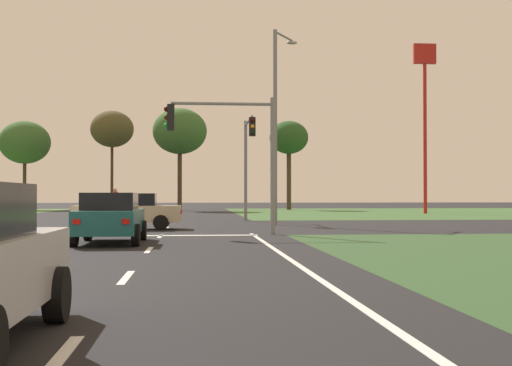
{
  "coord_description": "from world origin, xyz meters",
  "views": [
    {
      "loc": [
        4.69,
        -1.51,
        1.46
      ],
      "look_at": [
        7.87,
        33.1,
        2.08
      ],
      "focal_mm": 47.48,
      "sensor_mm": 36.0,
      "label": 1
    }
  ],
  "objects_px": {
    "car_beige_third": "(128,211)",
    "treeline_fifth": "(289,138)",
    "car_black_near": "(114,203)",
    "fastfood_pole_sign": "(425,92)",
    "treeline_fourth": "(180,132)",
    "traffic_signal_far_right": "(248,150)",
    "street_lamp_second": "(277,116)",
    "pedestrian_at_median": "(115,199)",
    "treeline_third": "(112,129)",
    "treeline_second": "(25,143)",
    "car_teal_fourth": "(110,217)",
    "traffic_signal_near_right": "(232,140)"
  },
  "relations": [
    {
      "from": "fastfood_pole_sign",
      "to": "street_lamp_second",
      "type": "bearing_deg",
      "value": -126.78
    },
    {
      "from": "traffic_signal_far_right",
      "to": "pedestrian_at_median",
      "type": "bearing_deg",
      "value": 147.42
    },
    {
      "from": "treeline_third",
      "to": "treeline_second",
      "type": "bearing_deg",
      "value": 174.07
    },
    {
      "from": "car_black_near",
      "to": "treeline_fourth",
      "type": "height_order",
      "value": "treeline_fourth"
    },
    {
      "from": "car_black_near",
      "to": "treeline_second",
      "type": "height_order",
      "value": "treeline_second"
    },
    {
      "from": "pedestrian_at_median",
      "to": "car_black_near",
      "type": "bearing_deg",
      "value": -117.57
    },
    {
      "from": "pedestrian_at_median",
      "to": "traffic_signal_near_right",
      "type": "bearing_deg",
      "value": 76.0
    },
    {
      "from": "fastfood_pole_sign",
      "to": "treeline_fifth",
      "type": "distance_m",
      "value": 17.75
    },
    {
      "from": "treeline_fifth",
      "to": "car_beige_third",
      "type": "bearing_deg",
      "value": -107.87
    },
    {
      "from": "car_teal_fourth",
      "to": "treeline_second",
      "type": "relative_size",
      "value": 0.46
    },
    {
      "from": "fastfood_pole_sign",
      "to": "treeline_second",
      "type": "distance_m",
      "value": 39.63
    },
    {
      "from": "traffic_signal_far_right",
      "to": "fastfood_pole_sign",
      "type": "xyz_separation_m",
      "value": [
        15.34,
        15.63,
        5.78
      ]
    },
    {
      "from": "traffic_signal_near_right",
      "to": "street_lamp_second",
      "type": "relative_size",
      "value": 0.53
    },
    {
      "from": "car_beige_third",
      "to": "street_lamp_second",
      "type": "distance_m",
      "value": 9.13
    },
    {
      "from": "fastfood_pole_sign",
      "to": "treeline_fourth",
      "type": "height_order",
      "value": "fastfood_pole_sign"
    },
    {
      "from": "car_beige_third",
      "to": "traffic_signal_far_right",
      "type": "relative_size",
      "value": 0.8
    },
    {
      "from": "pedestrian_at_median",
      "to": "treeline_third",
      "type": "distance_m",
      "value": 28.74
    },
    {
      "from": "traffic_signal_far_right",
      "to": "treeline_third",
      "type": "xyz_separation_m",
      "value": [
        -11.14,
        32.58,
        4.18
      ]
    },
    {
      "from": "street_lamp_second",
      "to": "traffic_signal_near_right",
      "type": "bearing_deg",
      "value": -108.22
    },
    {
      "from": "treeline_third",
      "to": "street_lamp_second",
      "type": "bearing_deg",
      "value": -71.08
    },
    {
      "from": "street_lamp_second",
      "to": "treeline_second",
      "type": "distance_m",
      "value": 42.45
    },
    {
      "from": "fastfood_pole_sign",
      "to": "treeline_third",
      "type": "relative_size",
      "value": 1.35
    },
    {
      "from": "car_teal_fourth",
      "to": "traffic_signal_far_right",
      "type": "distance_m",
      "value": 16.84
    },
    {
      "from": "traffic_signal_far_right",
      "to": "treeline_second",
      "type": "bearing_deg",
      "value": 120.75
    },
    {
      "from": "car_teal_fourth",
      "to": "fastfood_pole_sign",
      "type": "distance_m",
      "value": 38.57
    },
    {
      "from": "car_black_near",
      "to": "treeline_fifth",
      "type": "relative_size",
      "value": 0.51
    },
    {
      "from": "car_beige_third",
      "to": "treeline_third",
      "type": "bearing_deg",
      "value": 7.79
    },
    {
      "from": "car_black_near",
      "to": "car_teal_fourth",
      "type": "height_order",
      "value": "car_teal_fourth"
    },
    {
      "from": "car_beige_third",
      "to": "treeline_fifth",
      "type": "xyz_separation_m",
      "value": [
        12.28,
        38.11,
        6.38
      ]
    },
    {
      "from": "street_lamp_second",
      "to": "treeline_fifth",
      "type": "distance_m",
      "value": 34.67
    },
    {
      "from": "car_teal_fourth",
      "to": "pedestrian_at_median",
      "type": "relative_size",
      "value": 2.36
    },
    {
      "from": "car_beige_third",
      "to": "car_black_near",
      "type": "bearing_deg",
      "value": 7.79
    },
    {
      "from": "treeline_fourth",
      "to": "traffic_signal_far_right",
      "type": "bearing_deg",
      "value": -81.33
    },
    {
      "from": "traffic_signal_near_right",
      "to": "pedestrian_at_median",
      "type": "height_order",
      "value": "traffic_signal_near_right"
    },
    {
      "from": "fastfood_pole_sign",
      "to": "treeline_third",
      "type": "height_order",
      "value": "fastfood_pole_sign"
    },
    {
      "from": "car_teal_fourth",
      "to": "treeline_fourth",
      "type": "height_order",
      "value": "treeline_fourth"
    },
    {
      "from": "car_beige_third",
      "to": "fastfood_pole_sign",
      "type": "distance_m",
      "value": 32.32
    },
    {
      "from": "car_beige_third",
      "to": "treeline_second",
      "type": "bearing_deg",
      "value": 19.26
    },
    {
      "from": "fastfood_pole_sign",
      "to": "treeline_third",
      "type": "distance_m",
      "value": 31.47
    },
    {
      "from": "street_lamp_second",
      "to": "fastfood_pole_sign",
      "type": "distance_m",
      "value": 24.06
    },
    {
      "from": "treeline_fourth",
      "to": "car_black_near",
      "type": "bearing_deg",
      "value": -145.24
    },
    {
      "from": "car_beige_third",
      "to": "pedestrian_at_median",
      "type": "distance_m",
      "value": 12.29
    },
    {
      "from": "treeline_second",
      "to": "treeline_fifth",
      "type": "distance_m",
      "value": 26.65
    },
    {
      "from": "street_lamp_second",
      "to": "traffic_signal_far_right",
      "type": "bearing_deg",
      "value": 109.3
    },
    {
      "from": "fastfood_pole_sign",
      "to": "car_black_near",
      "type": "bearing_deg",
      "value": 161.78
    },
    {
      "from": "traffic_signal_far_right",
      "to": "pedestrian_at_median",
      "type": "relative_size",
      "value": 3.22
    },
    {
      "from": "treeline_fifth",
      "to": "treeline_third",
      "type": "bearing_deg",
      "value": 174.5
    },
    {
      "from": "car_black_near",
      "to": "fastfood_pole_sign",
      "type": "distance_m",
      "value": 28.09
    },
    {
      "from": "pedestrian_at_median",
      "to": "treeline_third",
      "type": "bearing_deg",
      "value": -117.29
    },
    {
      "from": "fastfood_pole_sign",
      "to": "treeline_fourth",
      "type": "xyz_separation_m",
      "value": [
        -19.6,
        12.28,
        -2.2
      ]
    }
  ]
}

